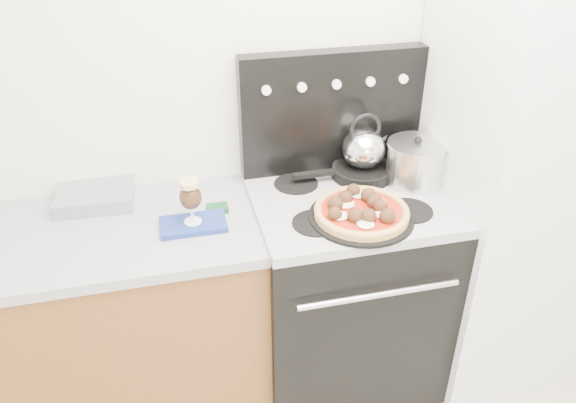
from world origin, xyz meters
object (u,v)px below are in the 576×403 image
object	(u,v)px
oven_mitt	(193,224)
pizza	(362,210)
pizza_pan	(361,217)
stock_pot	(415,164)
base_cabinet	(79,332)
beer_glass	(191,202)
stove_body	(344,292)
fridge	(515,173)
tea_kettle	(364,145)
skillet	(362,172)

from	to	relation	value
oven_mitt	pizza	world-z (taller)	pizza
pizza_pan	stock_pot	distance (m)	0.37
base_cabinet	beer_glass	xyz separation A→B (m)	(0.49, -0.06, 0.58)
stove_body	fridge	world-z (taller)	fridge
base_cabinet	stove_body	size ratio (longest dim) A/B	1.65
fridge	pizza_pan	size ratio (longest dim) A/B	4.91
stock_pot	pizza	bearing A→B (deg)	-145.16
base_cabinet	beer_glass	world-z (taller)	beer_glass
pizza_pan	fridge	bearing A→B (deg)	10.28
pizza	tea_kettle	size ratio (longest dim) A/B	1.75
base_cabinet	pizza_pan	xyz separation A→B (m)	(1.09, -0.18, 0.50)
stock_pot	stove_body	bearing A→B (deg)	-169.19
oven_mitt	stock_pot	distance (m)	0.91
fridge	tea_kettle	distance (m)	0.63
stove_body	fridge	size ratio (longest dim) A/B	0.46
pizza	tea_kettle	world-z (taller)	tea_kettle
base_cabinet	fridge	world-z (taller)	fridge
beer_glass	tea_kettle	bearing A→B (deg)	14.43
tea_kettle	stock_pot	world-z (taller)	tea_kettle
base_cabinet	tea_kettle	bearing A→B (deg)	5.89
tea_kettle	stock_pot	bearing A→B (deg)	-17.10
pizza	stock_pot	xyz separation A→B (m)	(0.30, 0.21, 0.05)
fridge	pizza_pan	xyz separation A→B (m)	(-0.71, -0.13, -0.02)
stock_pot	oven_mitt	bearing A→B (deg)	-174.31
base_cabinet	pizza	size ratio (longest dim) A/B	4.19
beer_glass	pizza	size ratio (longest dim) A/B	0.50
skillet	beer_glass	bearing A→B (deg)	-165.57
oven_mitt	beer_glass	world-z (taller)	beer_glass
skillet	base_cabinet	bearing A→B (deg)	-174.11
fridge	stock_pot	world-z (taller)	fridge
pizza	fridge	bearing A→B (deg)	10.28
fridge	tea_kettle	world-z (taller)	fridge
stove_body	pizza	bearing A→B (deg)	-94.13
skillet	stock_pot	world-z (taller)	stock_pot
stove_body	stock_pot	world-z (taller)	stock_pot
beer_glass	skillet	distance (m)	0.74
stove_body	fridge	xyz separation A→B (m)	(0.70, -0.03, 0.51)
base_cabinet	pizza	xyz separation A→B (m)	(1.09, -0.18, 0.53)
beer_glass	pizza_pan	xyz separation A→B (m)	(0.60, -0.12, -0.08)
oven_mitt	stove_body	bearing A→B (deg)	3.24
base_cabinet	pizza_pan	world-z (taller)	pizza_pan
stock_pot	tea_kettle	bearing A→B (deg)	153.27
base_cabinet	tea_kettle	distance (m)	1.37
stove_body	pizza	size ratio (longest dim) A/B	2.54
pizza_pan	tea_kettle	bearing A→B (deg)	69.50
stove_body	stock_pot	bearing A→B (deg)	10.81
pizza_pan	pizza	xyz separation A→B (m)	(0.00, 0.00, 0.03)
fridge	skillet	bearing A→B (deg)	163.72
pizza	stock_pot	size ratio (longest dim) A/B	1.52
stove_body	skillet	bearing A→B (deg)	55.61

